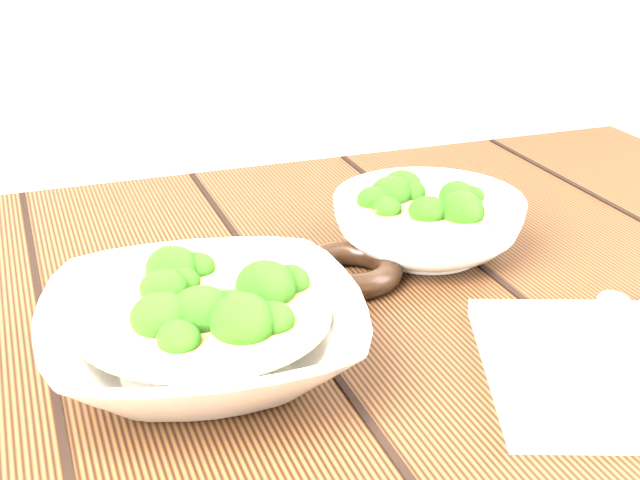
% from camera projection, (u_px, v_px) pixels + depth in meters
% --- Properties ---
extents(table, '(1.20, 0.80, 0.75)m').
position_uv_depth(table, '(316.00, 430.00, 0.81)').
color(table, '#3A2410').
rests_on(table, ground).
extents(soup_bowl_front, '(0.27, 0.27, 0.07)m').
position_uv_depth(soup_bowl_front, '(203.00, 332.00, 0.66)').
color(soup_bowl_front, silver).
rests_on(soup_bowl_front, table).
extents(soup_bowl_back, '(0.24, 0.24, 0.07)m').
position_uv_depth(soup_bowl_back, '(428.00, 223.00, 0.86)').
color(soup_bowl_back, silver).
rests_on(soup_bowl_back, table).
extents(trivet, '(0.12, 0.12, 0.02)m').
position_uv_depth(trivet, '(349.00, 270.00, 0.81)').
color(trivet, black).
rests_on(trivet, table).
extents(spoon_left, '(0.11, 0.18, 0.01)m').
position_uv_depth(spoon_left, '(624.00, 328.00, 0.70)').
color(spoon_left, '#B0A99B').
rests_on(spoon_left, napkin).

